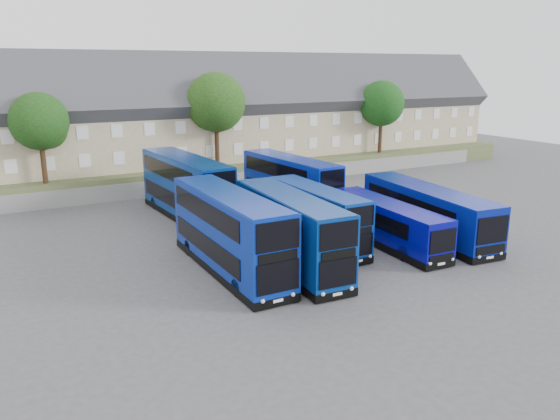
{
  "coord_description": "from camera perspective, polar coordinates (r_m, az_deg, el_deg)",
  "views": [
    {
      "loc": [
        -18.31,
        -24.67,
        11.66
      ],
      "look_at": [
        -1.11,
        6.81,
        2.2
      ],
      "focal_mm": 35.0,
      "sensor_mm": 36.0,
      "label": 1
    }
  ],
  "objects": [
    {
      "name": "dd_front_left",
      "position": [
        31.68,
        -5.26,
        -2.49
      ],
      "size": [
        2.71,
        11.74,
        4.66
      ],
      "rotation": [
        0.0,
        0.0,
        0.0
      ],
      "color": "#08259A",
      "rests_on": "ground"
    },
    {
      "name": "coach_east_b",
      "position": [
        39.83,
        15.09,
        -0.24
      ],
      "size": [
        3.93,
        12.81,
        3.45
      ],
      "rotation": [
        0.0,
        0.0,
        -0.1
      ],
      "color": "#07178D",
      "rests_on": "ground"
    },
    {
      "name": "coach_east_a",
      "position": [
        37.17,
        11.17,
        -1.5
      ],
      "size": [
        2.75,
        10.75,
        2.91
      ],
      "rotation": [
        0.0,
        0.0,
        -0.05
      ],
      "color": "#070991",
      "rests_on": "ground"
    },
    {
      "name": "dd_front_mid",
      "position": [
        32.22,
        1.04,
        -2.39
      ],
      "size": [
        3.16,
        11.16,
        4.39
      ],
      "rotation": [
        0.0,
        0.0,
        -0.06
      ],
      "color": "navy",
      "rests_on": "ground"
    },
    {
      "name": "terrace_row",
      "position": [
        60.04,
        -4.74,
        9.88
      ],
      "size": [
        66.0,
        10.4,
        11.2
      ],
      "color": "tan",
      "rests_on": "earth_bank"
    },
    {
      "name": "tree_far",
      "position": [
        73.46,
        10.84,
        11.45
      ],
      "size": [
        5.44,
        5.44,
        8.67
      ],
      "color": "#382314",
      "rests_on": "earth_bank"
    },
    {
      "name": "earth_bank",
      "position": [
        62.38,
        -11.19,
        4.65
      ],
      "size": [
        80.0,
        20.0,
        2.0
      ],
      "primitive_type": "cube",
      "color": "#48532F",
      "rests_on": "ground"
    },
    {
      "name": "dd_rear_right",
      "position": [
        45.3,
        1.09,
        2.67
      ],
      "size": [
        3.47,
        11.26,
        4.41
      ],
      "rotation": [
        0.0,
        0.0,
        0.08
      ],
      "color": "#0823A1",
      "rests_on": "ground"
    },
    {
      "name": "tree_mid",
      "position": [
        54.39,
        -6.62,
        10.89
      ],
      "size": [
        5.76,
        5.76,
        9.18
      ],
      "color": "#382314",
      "rests_on": "earth_bank"
    },
    {
      "name": "dd_front_right",
      "position": [
        36.43,
        3.78,
        -0.79
      ],
      "size": [
        2.3,
        9.82,
        3.89
      ],
      "rotation": [
        0.0,
        0.0,
        -0.0
      ],
      "color": "#083096",
      "rests_on": "ground"
    },
    {
      "name": "tree_east",
      "position": [
        64.28,
        10.62,
        10.71
      ],
      "size": [
        5.12,
        5.12,
        8.16
      ],
      "color": "#382314",
      "rests_on": "earth_bank"
    },
    {
      "name": "tree_west",
      "position": [
        50.18,
        -23.7,
        8.28
      ],
      "size": [
        4.8,
        4.8,
        7.65
      ],
      "color": "#382314",
      "rests_on": "earth_bank"
    },
    {
      "name": "retaining_wall",
      "position": [
        53.13,
        -7.88,
        2.78
      ],
      "size": [
        70.0,
        0.4,
        1.5
      ],
      "primitive_type": "cube",
      "color": "slate",
      "rests_on": "ground"
    },
    {
      "name": "dd_rear_left",
      "position": [
        43.51,
        -9.77,
        2.24
      ],
      "size": [
        3.54,
        12.31,
        4.84
      ],
      "rotation": [
        0.0,
        0.0,
        0.06
      ],
      "color": "navy",
      "rests_on": "ground"
    },
    {
      "name": "ground",
      "position": [
        32.86,
        7.45,
        -6.14
      ],
      "size": [
        120.0,
        120.0,
        0.0
      ],
      "primitive_type": "plane",
      "color": "#47474C",
      "rests_on": "ground"
    }
  ]
}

